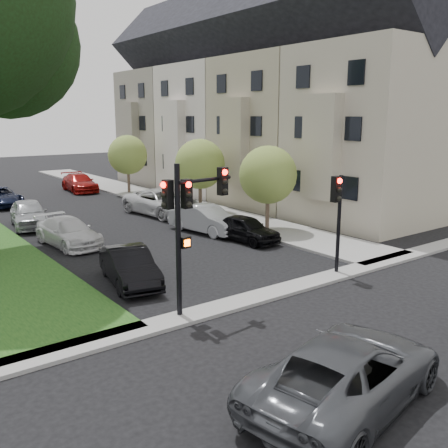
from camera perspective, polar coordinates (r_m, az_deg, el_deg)
ground at (r=16.52m, az=10.58°, el=-9.80°), size 140.00×140.00×0.00m
sidewalk_right at (r=39.24m, az=-8.72°, el=3.24°), size 3.50×44.00×0.12m
sidewalk_cross at (r=17.81m, az=5.83°, el=-7.77°), size 60.00×1.00×0.12m
house_a at (r=30.03m, az=16.27°, el=13.33°), size 7.70×7.55×15.97m
house_b at (r=35.10m, az=6.23°, el=13.52°), size 7.70×7.55×15.97m
house_c at (r=40.92m, az=-1.12°, el=13.41°), size 7.70×7.55×15.97m
house_d at (r=47.22m, az=-6.57°, el=13.19°), size 7.70×7.55×15.97m
small_tree_a at (r=26.57m, az=5.05°, el=5.61°), size 3.08×3.08×4.62m
small_tree_b at (r=31.63m, az=-2.77°, el=6.85°), size 3.15×3.15×4.73m
small_tree_c at (r=40.49m, az=-10.95°, el=7.76°), size 3.10×3.10×4.65m
traffic_signal_main at (r=15.09m, az=-4.15°, el=1.37°), size 2.34×0.61×4.79m
traffic_signal_secondary at (r=19.57m, az=12.84°, el=1.98°), size 0.49×0.40×3.94m
car_cross_near at (r=11.50m, az=13.91°, el=-16.04°), size 5.91×3.60×1.53m
car_parked_0 at (r=24.78m, az=2.50°, el=-0.52°), size 1.88×3.96×1.31m
car_parked_1 at (r=26.64m, az=-2.10°, el=0.57°), size 2.31×4.68×1.47m
car_parked_2 at (r=31.58m, az=-7.07°, el=2.47°), size 3.30×6.06×1.61m
car_parked_4 at (r=42.89m, az=-16.18°, el=4.56°), size 2.44×5.14×1.45m
car_parked_5 at (r=18.85m, az=-10.75°, el=-4.78°), size 2.25×4.36×1.37m
car_parked_6 at (r=25.10m, az=-17.36°, el=-0.89°), size 2.28×4.73×1.33m
car_parked_7 at (r=30.00m, az=-21.40°, el=1.12°), size 2.54×4.76×1.54m
car_parked_8 at (r=37.71m, az=-24.22°, el=2.85°), size 2.45×4.85×1.31m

